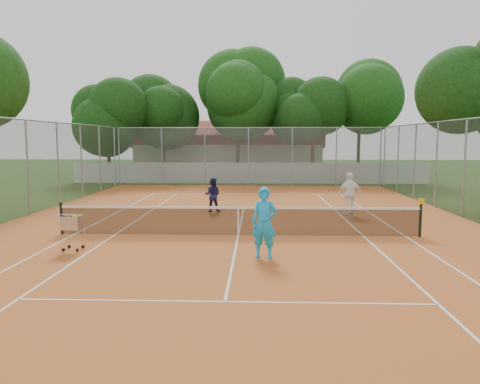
{
  "coord_description": "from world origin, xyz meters",
  "views": [
    {
      "loc": [
        0.62,
        -15.21,
        3.17
      ],
      "look_at": [
        0.0,
        1.5,
        1.3
      ],
      "focal_mm": 35.0,
      "sensor_mm": 36.0,
      "label": 1
    }
  ],
  "objects_px": {
    "player_far_right": "(350,194)",
    "player_far_left": "(213,195)",
    "tennis_net": "(238,221)",
    "player_near": "(264,223)",
    "ball_hopper": "(73,231)",
    "clubhouse": "(230,150)"
  },
  "relations": [
    {
      "from": "player_near",
      "to": "player_far_left",
      "type": "height_order",
      "value": "player_near"
    },
    {
      "from": "player_far_right",
      "to": "ball_hopper",
      "type": "bearing_deg",
      "value": 25.79
    },
    {
      "from": "tennis_net",
      "to": "player_far_left",
      "type": "relative_size",
      "value": 8.02
    },
    {
      "from": "tennis_net",
      "to": "player_far_left",
      "type": "xyz_separation_m",
      "value": [
        -1.34,
        5.15,
        0.25
      ]
    },
    {
      "from": "player_far_left",
      "to": "ball_hopper",
      "type": "distance_m",
      "value": 8.12
    },
    {
      "from": "player_near",
      "to": "player_far_left",
      "type": "xyz_separation_m",
      "value": [
        -2.16,
        8.07,
        -0.21
      ]
    },
    {
      "from": "tennis_net",
      "to": "ball_hopper",
      "type": "relative_size",
      "value": 10.84
    },
    {
      "from": "player_far_right",
      "to": "player_far_left",
      "type": "bearing_deg",
      "value": -18.08
    },
    {
      "from": "player_far_left",
      "to": "ball_hopper",
      "type": "height_order",
      "value": "player_far_left"
    },
    {
      "from": "clubhouse",
      "to": "player_near",
      "type": "relative_size",
      "value": 8.6
    },
    {
      "from": "clubhouse",
      "to": "player_far_right",
      "type": "xyz_separation_m",
      "value": [
        6.49,
        -24.69,
        -1.28
      ]
    },
    {
      "from": "clubhouse",
      "to": "player_far_right",
      "type": "bearing_deg",
      "value": -75.26
    },
    {
      "from": "player_near",
      "to": "player_far_left",
      "type": "distance_m",
      "value": 8.35
    },
    {
      "from": "tennis_net",
      "to": "clubhouse",
      "type": "xyz_separation_m",
      "value": [
        -2.0,
        29.0,
        1.69
      ]
    },
    {
      "from": "tennis_net",
      "to": "player_far_right",
      "type": "distance_m",
      "value": 6.24
    },
    {
      "from": "tennis_net",
      "to": "ball_hopper",
      "type": "xyz_separation_m",
      "value": [
        -4.65,
        -2.27,
        0.06
      ]
    },
    {
      "from": "player_far_left",
      "to": "player_far_right",
      "type": "relative_size",
      "value": 0.82
    },
    {
      "from": "player_far_left",
      "to": "tennis_net",
      "type": "bearing_deg",
      "value": 109.53
    },
    {
      "from": "clubhouse",
      "to": "player_far_left",
      "type": "xyz_separation_m",
      "value": [
        0.66,
        -23.85,
        -1.44
      ]
    },
    {
      "from": "player_far_left",
      "to": "player_far_right",
      "type": "bearing_deg",
      "value": 176.8
    },
    {
      "from": "ball_hopper",
      "to": "player_far_right",
      "type": "bearing_deg",
      "value": 24.79
    },
    {
      "from": "player_near",
      "to": "player_far_left",
      "type": "relative_size",
      "value": 1.29
    }
  ]
}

